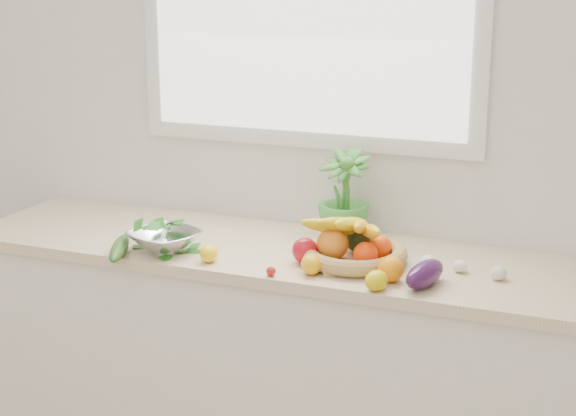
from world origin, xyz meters
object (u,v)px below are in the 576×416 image
at_px(eggplant, 425,274).
at_px(potted_herb, 344,196).
at_px(apple, 305,250).
at_px(fruit_basket, 353,247).
at_px(cucumber, 120,248).
at_px(colander_with_spinach, 164,235).

bearing_deg(eggplant, potted_herb, 136.60).
xyz_separation_m(apple, fruit_basket, (0.15, 0.06, 0.01)).
relative_size(eggplant, potted_herb, 0.60).
distance_m(cucumber, potted_herb, 0.80).
xyz_separation_m(cucumber, fruit_basket, (0.75, 0.22, 0.03)).
relative_size(apple, potted_herb, 0.26).
height_order(apple, fruit_basket, fruit_basket).
bearing_deg(cucumber, apple, 14.47).
relative_size(cucumber, potted_herb, 0.82).
height_order(potted_herb, colander_with_spinach, potted_herb).
bearing_deg(potted_herb, colander_with_spinach, -145.02).
bearing_deg(apple, cucumber, -165.53).
xyz_separation_m(eggplant, potted_herb, (-0.38, 0.36, 0.12)).
height_order(apple, potted_herb, potted_herb).
xyz_separation_m(apple, potted_herb, (0.04, 0.29, 0.12)).
xyz_separation_m(fruit_basket, colander_with_spinach, (-0.63, -0.14, 0.01)).
distance_m(eggplant, potted_herb, 0.54).
xyz_separation_m(potted_herb, colander_with_spinach, (-0.52, -0.36, -0.10)).
bearing_deg(fruit_basket, eggplant, -26.08).
bearing_deg(potted_herb, fruit_basket, -64.15).
xyz_separation_m(apple, eggplant, (0.41, -0.07, -0.00)).
bearing_deg(colander_with_spinach, cucumber, -145.59).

